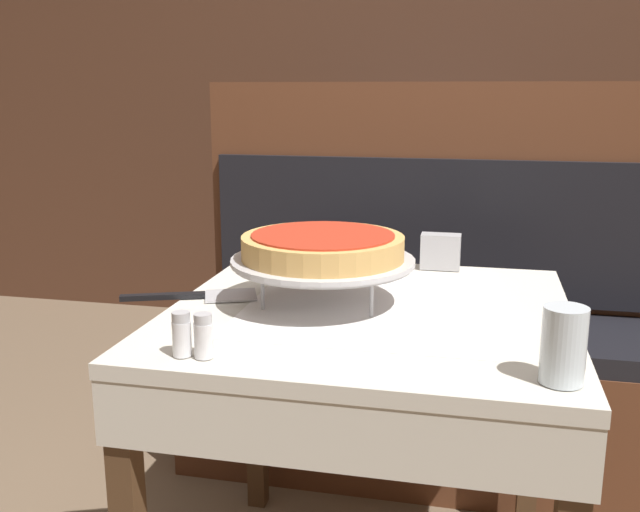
% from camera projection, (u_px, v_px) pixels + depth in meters
% --- Properties ---
extents(dining_table_front, '(0.83, 0.83, 0.75)m').
position_uv_depth(dining_table_front, '(369.00, 351.00, 1.53)').
color(dining_table_front, beige).
rests_on(dining_table_front, ground_plane).
extents(dining_table_rear, '(0.65, 0.65, 0.75)m').
position_uv_depth(dining_table_rear, '(422.00, 221.00, 3.12)').
color(dining_table_rear, '#194799').
rests_on(dining_table_rear, ground_plane).
extents(booth_bench, '(1.64, 0.47, 1.22)m').
position_uv_depth(booth_bench, '(444.00, 359.00, 2.28)').
color(booth_bench, brown).
rests_on(booth_bench, ground_plane).
extents(back_wall_panel, '(6.00, 0.04, 2.40)m').
position_uv_depth(back_wall_panel, '(439.00, 89.00, 3.45)').
color(back_wall_panel, '#4C2D1E').
rests_on(back_wall_panel, ground_plane).
extents(pizza_pan_stand, '(0.39, 0.39, 0.10)m').
position_uv_depth(pizza_pan_stand, '(323.00, 262.00, 1.51)').
color(pizza_pan_stand, '#ADADB2').
rests_on(pizza_pan_stand, dining_table_front).
extents(deep_dish_pizza, '(0.34, 0.34, 0.05)m').
position_uv_depth(deep_dish_pizza, '(323.00, 246.00, 1.50)').
color(deep_dish_pizza, tan).
rests_on(deep_dish_pizza, pizza_pan_stand).
extents(pizza_server, '(0.30, 0.16, 0.01)m').
position_uv_depth(pizza_server, '(197.00, 296.00, 1.57)').
color(pizza_server, '#BCBCC1').
rests_on(pizza_server, dining_table_front).
extents(water_glass_near, '(0.07, 0.07, 0.12)m').
position_uv_depth(water_glass_near, '(564.00, 345.00, 1.11)').
color(water_glass_near, silver).
rests_on(water_glass_near, dining_table_front).
extents(salt_shaker, '(0.03, 0.03, 0.08)m').
position_uv_depth(salt_shaker, '(182.00, 334.00, 1.22)').
color(salt_shaker, silver).
rests_on(salt_shaker, dining_table_front).
extents(pepper_shaker, '(0.03, 0.03, 0.08)m').
position_uv_depth(pepper_shaker, '(203.00, 336.00, 1.22)').
color(pepper_shaker, silver).
rests_on(pepper_shaker, dining_table_front).
extents(napkin_holder, '(0.10, 0.05, 0.09)m').
position_uv_depth(napkin_holder, '(441.00, 251.00, 1.82)').
color(napkin_holder, '#B2B2B7').
rests_on(napkin_holder, dining_table_front).
extents(condiment_caddy, '(0.15, 0.15, 0.17)m').
position_uv_depth(condiment_caddy, '(417.00, 187.00, 3.13)').
color(condiment_caddy, black).
rests_on(condiment_caddy, dining_table_rear).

